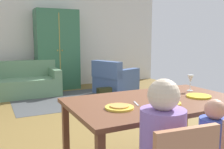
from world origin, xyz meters
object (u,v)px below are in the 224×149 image
wine_glass (190,79)px  armchair (114,80)px  handbag (104,93)px  dining_table (155,107)px  couch (19,83)px  armoire (57,50)px  plate_near_child (167,103)px  plate_near_woman (199,96)px  plate_near_man (119,108)px

wine_glass → armchair: size_ratio=0.17×
wine_glass → handbag: wine_glass is taller
dining_table → couch: 4.34m
wine_glass → armoire: size_ratio=0.09×
plate_near_child → armoire: 4.90m
plate_near_woman → handbag: size_ratio=0.78×
couch → armchair: (2.19, -0.68, 0.02)m
handbag → plate_near_man: bearing=-112.2°
plate_near_child → plate_near_woman: same height
dining_table → armoire: bearing=87.6°
dining_table → wine_glass: bearing=16.3°
plate_near_child → armoire: bearing=87.6°
armoire → plate_near_man: bearing=-97.9°
plate_near_man → dining_table: bearing=14.3°
couch → armoire: (1.05, 0.47, 0.75)m
plate_near_woman → wine_glass: size_ratio=1.34×
dining_table → wine_glass: wine_glass is taller
plate_near_woman → armchair: (0.87, 3.66, -0.45)m
plate_near_child → plate_near_woman: 0.48m
couch → armchair: same height
plate_near_man → armchair: bearing=63.8°
plate_near_woman → armoire: size_ratio=0.12×
armchair → plate_near_child: bearing=-109.7°
dining_table → plate_near_child: bearing=-90.0°
plate_near_child → couch: 4.52m
plate_near_man → plate_near_woman: (0.94, 0.02, 0.00)m
armchair → armoire: size_ratio=0.53×
handbag → plate_near_woman: bearing=-96.6°
plate_near_man → armchair: armchair is taller
armoire → plate_near_woman: bearing=-86.8°
plate_near_man → wine_glass: wine_glass is taller
wine_glass → armoire: (-0.41, 4.53, 0.16)m
plate_near_man → plate_near_woman: 0.94m
plate_near_woman → armoire: armoire is taller
handbag → couch: bearing=145.6°
dining_table → couch: size_ratio=0.93×
wine_glass → handbag: 3.01m
wine_glass → armoire: armoire is taller
plate_near_woman → wine_glass: bearing=62.6°
armchair → handbag: size_ratio=3.46×
plate_near_child → plate_near_man: bearing=172.7°
wine_glass → couch: size_ratio=0.10×
plate_near_child → handbag: 3.43m
plate_near_man → handbag: 3.52m
plate_near_child → armchair: size_ratio=0.23×
dining_table → plate_near_woman: bearing=-12.0°
wine_glass → armchair: (0.72, 3.38, -0.57)m
dining_table → plate_near_child: plate_near_child is taller
wine_glass → handbag: bearing=85.6°
plate_near_child → couch: (-0.85, 4.42, -0.47)m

